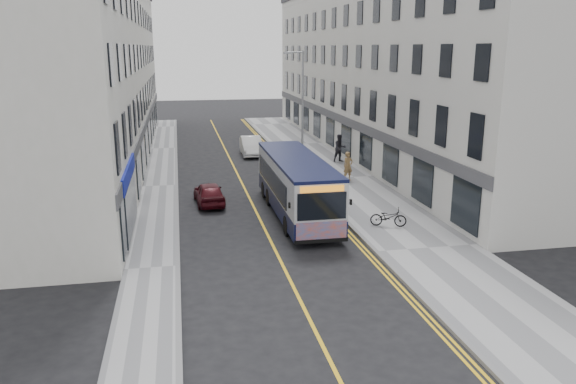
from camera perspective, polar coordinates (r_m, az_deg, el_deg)
name	(u,v)px	position (r m, az deg, el deg)	size (l,w,h in m)	color
ground	(275,250)	(23.49, -1.30, -5.94)	(140.00, 140.00, 0.00)	black
pavement_east	(339,178)	(36.07, 5.24, 1.39)	(4.50, 64.00, 0.12)	#99999C
pavement_west	(160,186)	(34.69, -12.90, 0.55)	(2.00, 64.00, 0.12)	#99999C
kerb_east	(305,180)	(35.51, 1.75, 1.25)	(0.18, 64.00, 0.13)	slate
kerb_west	(177,186)	(34.67, -11.25, 0.64)	(0.18, 64.00, 0.13)	slate
road_centre_line	(242,184)	(34.88, -4.67, 0.85)	(0.12, 64.00, 0.01)	yellow
road_dbl_yellow_inner	(298,181)	(35.43, 1.04, 1.12)	(0.10, 64.00, 0.01)	yellow
road_dbl_yellow_outer	(301,181)	(35.47, 1.36, 1.13)	(0.10, 64.00, 0.01)	yellow
terrace_east	(374,70)	(45.36, 8.71, 12.19)	(6.00, 46.00, 13.00)	silver
terrace_west	(100,72)	(43.06, -18.52, 11.50)	(6.00, 46.00, 13.00)	silver
streetlamp	(301,108)	(36.76, 1.37, 8.53)	(1.32, 0.18, 8.00)	#979AA0
city_bus	(296,184)	(27.87, 0.85, 0.82)	(2.37, 10.15, 2.95)	black
bicycle	(388,217)	(26.46, 10.16, -2.53)	(0.58, 1.67, 0.88)	black
pedestrian_near	(348,166)	(35.14, 6.12, 2.62)	(0.66, 0.43, 1.80)	olive
pedestrian_far	(340,148)	(40.88, 5.30, 4.46)	(0.97, 0.76, 2.00)	black
car_white	(251,146)	(44.07, -3.76, 4.69)	(1.52, 4.36, 1.44)	white
car_maroon	(209,193)	(30.38, -8.01, -0.12)	(1.44, 3.57, 1.22)	#430B12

